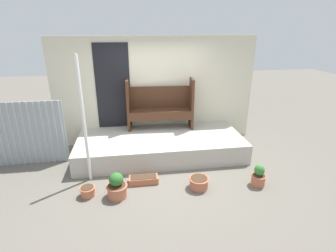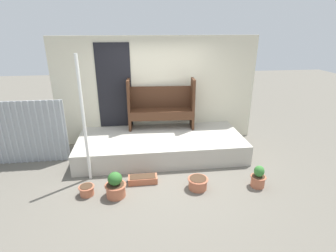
# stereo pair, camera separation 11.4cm
# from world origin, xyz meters

# --- Properties ---
(ground_plane) EXTENTS (24.00, 24.00, 0.00)m
(ground_plane) POSITION_xyz_m (0.00, 0.00, 0.00)
(ground_plane) COLOR #666056
(porch_slab) EXTENTS (3.71, 1.61, 0.44)m
(porch_slab) POSITION_xyz_m (0.02, 0.80, 0.22)
(porch_slab) COLOR #B7B2A5
(porch_slab) RESTS_ON ground_plane
(house_wall) EXTENTS (4.91, 0.08, 2.60)m
(house_wall) POSITION_xyz_m (-0.02, 1.63, 1.31)
(house_wall) COLOR beige
(house_wall) RESTS_ON ground_plane
(fence_corrugated) EXTENTS (2.57, 0.05, 1.38)m
(fence_corrugated) POSITION_xyz_m (-3.29, 0.78, 0.69)
(fence_corrugated) COLOR #9EA3A8
(fence_corrugated) RESTS_ON ground_plane
(support_post) EXTENTS (0.06, 0.06, 2.38)m
(support_post) POSITION_xyz_m (-1.45, -0.06, 1.19)
(support_post) COLOR white
(support_post) RESTS_ON ground_plane
(bench) EXTENTS (1.59, 0.49, 1.21)m
(bench) POSITION_xyz_m (0.09, 1.37, 1.03)
(bench) COLOR #422616
(bench) RESTS_ON porch_slab
(flower_pot_left) EXTENTS (0.28, 0.28, 0.18)m
(flower_pot_left) POSITION_xyz_m (-1.43, -0.61, 0.10)
(flower_pot_left) COLOR #B76647
(flower_pot_left) RESTS_ON ground_plane
(flower_pot_middle) EXTENTS (0.37, 0.37, 0.47)m
(flower_pot_middle) POSITION_xyz_m (-0.92, -0.71, 0.20)
(flower_pot_middle) COLOR #B76647
(flower_pot_middle) RESTS_ON ground_plane
(flower_pot_right) EXTENTS (0.38, 0.38, 0.22)m
(flower_pot_right) POSITION_xyz_m (0.56, -0.66, 0.12)
(flower_pot_right) COLOR #B76647
(flower_pot_right) RESTS_ON ground_plane
(flower_pot_far_right) EXTENTS (0.29, 0.29, 0.43)m
(flower_pot_far_right) POSITION_xyz_m (1.67, -0.73, 0.19)
(flower_pot_far_right) COLOR #B76647
(flower_pot_far_right) RESTS_ON ground_plane
(planter_box_rect) EXTENTS (0.55, 0.23, 0.14)m
(planter_box_rect) POSITION_xyz_m (-0.44, -0.34, 0.07)
(planter_box_rect) COLOR #B26042
(planter_box_rect) RESTS_ON ground_plane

